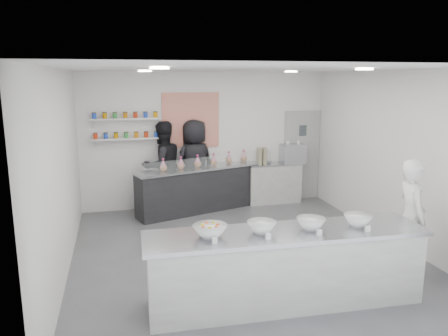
# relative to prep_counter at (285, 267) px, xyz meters

# --- Properties ---
(floor) EXTENTS (6.00, 6.00, 0.00)m
(floor) POSITION_rel_prep_counter_xyz_m (-0.06, 1.64, -0.49)
(floor) COLOR #515156
(floor) RESTS_ON ground
(ceiling) EXTENTS (6.00, 6.00, 0.00)m
(ceiling) POSITION_rel_prep_counter_xyz_m (-0.06, 1.64, 2.51)
(ceiling) COLOR white
(ceiling) RESTS_ON floor
(back_wall) EXTENTS (5.50, 0.00, 5.50)m
(back_wall) POSITION_rel_prep_counter_xyz_m (-0.06, 4.64, 1.01)
(back_wall) COLOR white
(back_wall) RESTS_ON floor
(left_wall) EXTENTS (0.00, 6.00, 6.00)m
(left_wall) POSITION_rel_prep_counter_xyz_m (-2.81, 1.64, 1.01)
(left_wall) COLOR white
(left_wall) RESTS_ON floor
(right_wall) EXTENTS (0.00, 6.00, 6.00)m
(right_wall) POSITION_rel_prep_counter_xyz_m (2.69, 1.64, 1.01)
(right_wall) COLOR white
(right_wall) RESTS_ON floor
(back_door) EXTENTS (0.88, 0.04, 2.10)m
(back_door) POSITION_rel_prep_counter_xyz_m (2.24, 4.61, 0.56)
(back_door) COLOR #9C9D9A
(back_door) RESTS_ON floor
(pattern_panel) EXTENTS (1.25, 0.03, 1.20)m
(pattern_panel) POSITION_rel_prep_counter_xyz_m (-0.41, 4.61, 1.46)
(pattern_panel) COLOR red
(pattern_panel) RESTS_ON back_wall
(jar_shelf_lower) EXTENTS (1.45, 0.22, 0.04)m
(jar_shelf_lower) POSITION_rel_prep_counter_xyz_m (-1.81, 4.54, 1.11)
(jar_shelf_lower) COLOR silver
(jar_shelf_lower) RESTS_ON back_wall
(jar_shelf_upper) EXTENTS (1.45, 0.22, 0.04)m
(jar_shelf_upper) POSITION_rel_prep_counter_xyz_m (-1.81, 4.54, 1.53)
(jar_shelf_upper) COLOR silver
(jar_shelf_upper) RESTS_ON back_wall
(preserve_jars) EXTENTS (1.45, 0.10, 0.56)m
(preserve_jars) POSITION_rel_prep_counter_xyz_m (-1.81, 4.52, 1.39)
(preserve_jars) COLOR red
(preserve_jars) RESTS_ON jar_shelf_lower
(downlight_0) EXTENTS (0.24, 0.24, 0.02)m
(downlight_0) POSITION_rel_prep_counter_xyz_m (-1.46, 0.64, 2.49)
(downlight_0) COLOR white
(downlight_0) RESTS_ON ceiling
(downlight_1) EXTENTS (0.24, 0.24, 0.02)m
(downlight_1) POSITION_rel_prep_counter_xyz_m (1.34, 0.64, 2.49)
(downlight_1) COLOR white
(downlight_1) RESTS_ON ceiling
(downlight_2) EXTENTS (0.24, 0.24, 0.02)m
(downlight_2) POSITION_rel_prep_counter_xyz_m (-1.46, 3.24, 2.49)
(downlight_2) COLOR white
(downlight_2) RESTS_ON ceiling
(downlight_3) EXTENTS (0.24, 0.24, 0.02)m
(downlight_3) POSITION_rel_prep_counter_xyz_m (1.34, 3.24, 2.49)
(downlight_3) COLOR white
(downlight_3) RESTS_ON ceiling
(prep_counter) EXTENTS (3.61, 0.94, 0.98)m
(prep_counter) POSITION_rel_prep_counter_xyz_m (0.00, 0.00, 0.00)
(prep_counter) COLOR #A2A39E
(prep_counter) RESTS_ON floor
(back_bar) EXTENTS (3.18, 1.53, 0.98)m
(back_bar) POSITION_rel_prep_counter_xyz_m (-0.16, 4.24, -0.00)
(back_bar) COLOR black
(back_bar) RESTS_ON floor
(sneeze_guard) EXTENTS (2.96, 0.98, 0.27)m
(sneeze_guard) POSITION_rel_prep_counter_xyz_m (-0.08, 3.98, 0.62)
(sneeze_guard) COLOR white
(sneeze_guard) RESTS_ON back_bar
(espresso_ledge) EXTENTS (1.25, 0.40, 0.93)m
(espresso_ledge) POSITION_rel_prep_counter_xyz_m (1.49, 4.42, -0.03)
(espresso_ledge) COLOR #A2A39E
(espresso_ledge) RESTS_ON floor
(espresso_machine) EXTENTS (0.55, 0.38, 0.42)m
(espresso_machine) POSITION_rel_prep_counter_xyz_m (1.93, 4.42, 0.65)
(espresso_machine) COLOR #93969E
(espresso_machine) RESTS_ON espresso_ledge
(cup_stacks) EXTENTS (0.24, 0.24, 0.37)m
(cup_stacks) POSITION_rel_prep_counter_xyz_m (1.18, 4.42, 0.63)
(cup_stacks) COLOR gray
(cup_stacks) RESTS_ON espresso_ledge
(prep_bowls) EXTENTS (2.33, 0.55, 0.15)m
(prep_bowls) POSITION_rel_prep_counter_xyz_m (0.00, 0.00, 0.56)
(prep_bowls) COLOR white
(prep_bowls) RESTS_ON prep_counter
(label_cards) EXTENTS (2.01, 0.04, 0.07)m
(label_cards) POSITION_rel_prep_counter_xyz_m (0.02, -0.50, 0.52)
(label_cards) COLOR white
(label_cards) RESTS_ON prep_counter
(cookie_bags) EXTENTS (2.10, 0.82, 0.27)m
(cookie_bags) POSITION_rel_prep_counter_xyz_m (-0.16, 4.24, 0.63)
(cookie_bags) COLOR #C66783
(cookie_bags) RESTS_ON back_bar
(woman_prep) EXTENTS (0.55, 0.71, 1.73)m
(woman_prep) POSITION_rel_prep_counter_xyz_m (2.09, 0.38, 0.38)
(woman_prep) COLOR white
(woman_prep) RESTS_ON floor
(staff_left) EXTENTS (1.17, 1.06, 1.96)m
(staff_left) POSITION_rel_prep_counter_xyz_m (-1.07, 4.49, 0.49)
(staff_left) COLOR black
(staff_left) RESTS_ON floor
(staff_right) EXTENTS (1.14, 0.96, 1.98)m
(staff_right) POSITION_rel_prep_counter_xyz_m (-0.36, 4.49, 0.50)
(staff_right) COLOR black
(staff_right) RESTS_ON floor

